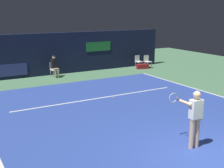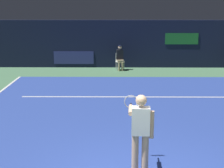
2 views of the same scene
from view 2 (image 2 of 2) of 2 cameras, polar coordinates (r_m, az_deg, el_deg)
The scene contains 7 objects.
ground_plane at distance 10.82m, azimuth 3.06°, elevation -5.06°, with size 31.27×31.27×0.00m, color #4C7A56.
court_surface at distance 10.82m, azimuth 3.06°, elevation -5.03°, with size 10.27×11.04×0.01m, color #2D479E.
line_service at distance 12.66m, azimuth 2.68°, elevation -2.22°, with size 8.01×0.10×0.01m, color white.
back_wall at distance 18.57m, azimuth 2.00°, elevation 6.85°, with size 15.79×0.33×2.60m.
tennis_player at distance 6.73m, azimuth 4.86°, elevation -7.90°, with size 0.57×0.95×1.73m.
line_judge_on_chair at distance 17.76m, azimuth 1.39°, elevation 4.56°, with size 0.49×0.57×1.32m.
tennis_ball at distance 12.32m, azimuth 5.36°, elevation -2.56°, with size 0.07×0.07×0.07m, color #CCE033.
Camera 2 is at (-0.49, -5.73, 3.44)m, focal length 53.58 mm.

